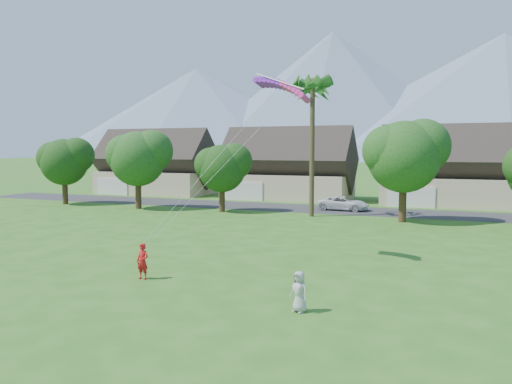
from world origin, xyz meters
The scene contains 10 objects.
ground centered at (0.00, 0.00, 0.00)m, with size 500.00×500.00×0.00m, color #2D6019.
street centered at (0.00, 34.00, 0.01)m, with size 90.00×7.00×0.01m, color #2D2D30.
kite_flyer centered at (-3.52, 4.40, 0.85)m, with size 0.62×0.41×1.71m, color red.
watcher centered at (4.73, 2.62, 0.78)m, with size 0.77×0.50×1.57m, color #B0B1AC.
parked_car centered at (-0.25, 34.00, 0.70)m, with size 2.32×5.03×1.40m, color silver.
mountain_ridge centered at (10.40, 260.00, 29.07)m, with size 540.00×240.00×70.00m.
houses_row centered at (0.49, 42.99, 3.44)m, with size 72.75×8.19×8.86m.
tree_row centered at (-1.14, 27.92, 4.89)m, with size 62.27×6.67×8.45m.
fan_palm centered at (-2.00, 28.50, 11.80)m, with size 3.00×3.00×13.80m.
parafoil_kite centered at (1.36, 10.54, 9.52)m, with size 3.33×1.28×0.50m.
Camera 1 is at (10.07, -15.06, 6.18)m, focal length 35.00 mm.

